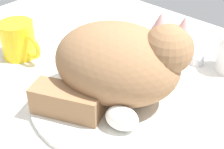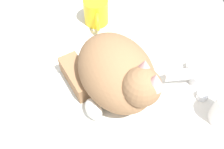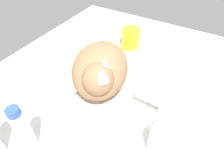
% 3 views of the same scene
% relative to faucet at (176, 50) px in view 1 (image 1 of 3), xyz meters
% --- Properties ---
extents(ground_plane, '(1.10, 0.83, 0.03)m').
position_rel_faucet_xyz_m(ground_plane, '(0.00, -0.20, -0.04)').
color(ground_plane, silver).
extents(sink_basin, '(0.32, 0.32, 0.01)m').
position_rel_faucet_xyz_m(sink_basin, '(0.00, -0.20, -0.02)').
color(sink_basin, silver).
rests_on(sink_basin, ground_plane).
extents(faucet, '(0.12, 0.11, 0.05)m').
position_rel_faucet_xyz_m(faucet, '(0.00, 0.00, 0.00)').
color(faucet, silver).
rests_on(faucet, ground_plane).
extents(cat, '(0.27, 0.26, 0.17)m').
position_rel_faucet_xyz_m(cat, '(0.01, -0.20, 0.06)').
color(cat, '#936B47').
rests_on(cat, sink_basin).
extents(coffee_mug, '(0.12, 0.08, 0.08)m').
position_rel_faucet_xyz_m(coffee_mug, '(-0.27, -0.22, 0.02)').
color(coffee_mug, yellow).
rests_on(coffee_mug, ground_plane).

